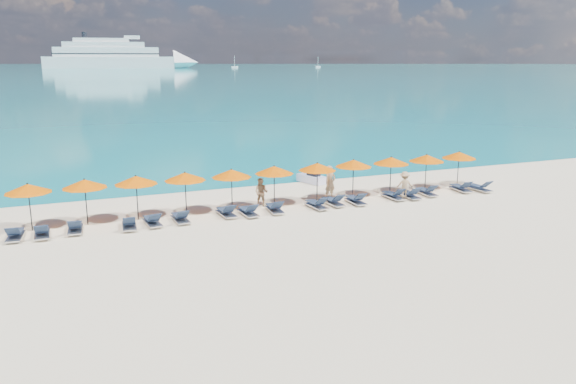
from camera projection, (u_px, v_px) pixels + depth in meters
name	position (u px, v px, depth m)	size (l,w,h in m)	color
ground	(312.00, 231.00, 26.08)	(1400.00, 1400.00, 0.00)	beige
sea	(66.00, 67.00, 621.51)	(1600.00, 1300.00, 0.01)	#1FA9B2
cruise_ship	(124.00, 57.00, 506.79)	(136.65, 41.13, 37.58)	silver
sailboat_near	(235.00, 67.00, 527.09)	(6.07, 2.02, 11.13)	silver
sailboat_far	(318.00, 66.00, 564.54)	(5.56, 1.85, 10.19)	silver
jetski	(312.00, 178.00, 36.14)	(1.43, 2.23, 0.74)	white
beachgoer_a	(330.00, 183.00, 31.70)	(0.71, 0.47, 1.95)	tan
beachgoer_b	(261.00, 192.00, 30.22)	(0.76, 0.44, 1.57)	tan
beachgoer_c	(404.00, 185.00, 32.01)	(1.01, 0.47, 1.56)	tan
umbrella_0	(28.00, 188.00, 25.66)	(2.10, 2.10, 2.28)	black
umbrella_1	(85.00, 184.00, 26.63)	(2.10, 2.10, 2.28)	black
umbrella_2	(136.00, 180.00, 27.43)	(2.10, 2.10, 2.28)	black
umbrella_3	(185.00, 176.00, 28.26)	(2.10, 2.10, 2.28)	black
umbrella_4	(231.00, 173.00, 29.04)	(2.10, 2.10, 2.28)	black
umbrella_5	(274.00, 170.00, 29.95)	(2.10, 2.10, 2.28)	black
umbrella_6	(317.00, 167.00, 30.83)	(2.10, 2.10, 2.28)	black
umbrella_7	(354.00, 163.00, 31.87)	(2.10, 2.10, 2.28)	black
umbrella_8	(391.00, 161.00, 32.70)	(2.10, 2.10, 2.28)	black
umbrella_9	(427.00, 158.00, 33.53)	(2.10, 2.10, 2.28)	black
umbrella_10	(459.00, 155.00, 34.58)	(2.10, 2.10, 2.28)	black
lounger_0	(15.00, 234.00, 24.77)	(0.76, 1.75, 0.66)	silver
lounger_1	(42.00, 232.00, 25.08)	(0.62, 1.70, 0.66)	silver
lounger_2	(75.00, 227.00, 25.79)	(0.74, 1.74, 0.66)	silver
lounger_3	(129.00, 224.00, 26.35)	(0.75, 1.74, 0.66)	silver
lounger_4	(152.00, 221.00, 26.86)	(0.76, 1.75, 0.66)	silver
lounger_5	(180.00, 218.00, 27.41)	(0.70, 1.73, 0.66)	silver
lounger_6	(226.00, 212.00, 28.42)	(0.73, 1.74, 0.66)	silver
lounger_7	(248.00, 211.00, 28.54)	(0.71, 1.73, 0.66)	silver
lounger_8	(275.00, 208.00, 29.15)	(0.75, 1.74, 0.66)	silver
lounger_9	(317.00, 204.00, 29.91)	(0.76, 1.75, 0.66)	silver
lounger_10	(334.00, 201.00, 30.54)	(0.74, 1.74, 0.66)	silver
lounger_11	(356.00, 200.00, 30.85)	(0.67, 1.72, 0.66)	silver
lounger_12	(393.00, 195.00, 31.90)	(0.69, 1.72, 0.66)	silver
lounger_13	(410.00, 194.00, 32.10)	(0.74, 1.74, 0.66)	silver
lounger_14	(427.00, 192.00, 32.81)	(0.72, 1.73, 0.66)	silver
lounger_15	(461.00, 188.00, 33.76)	(0.79, 1.75, 0.66)	silver
lounger_16	(480.00, 187.00, 33.85)	(0.72, 1.73, 0.66)	silver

